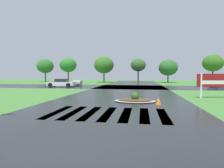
# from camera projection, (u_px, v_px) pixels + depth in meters

# --- Properties ---
(ground_plane) EXTENTS (120.00, 120.00, 0.10)m
(ground_plane) POSITION_uv_depth(u_px,v_px,m) (70.00, 160.00, 4.41)
(ground_plane) COLOR #478438
(asphalt_roadway) EXTENTS (10.13, 80.00, 0.01)m
(asphalt_roadway) POSITION_uv_depth(u_px,v_px,m) (120.00, 100.00, 14.27)
(asphalt_roadway) COLOR #232628
(asphalt_roadway) RESTS_ON ground
(asphalt_cross_road) EXTENTS (90.00, 9.11, 0.01)m
(asphalt_cross_road) POSITION_uv_depth(u_px,v_px,m) (131.00, 87.00, 28.13)
(asphalt_cross_road) COLOR #232628
(asphalt_cross_road) RESTS_ON ground
(crosswalk_stripes) EXTENTS (5.85, 3.46, 0.01)m
(crosswalk_stripes) POSITION_uv_depth(u_px,v_px,m) (108.00, 113.00, 9.33)
(crosswalk_stripes) COLOR white
(crosswalk_stripes) RESTS_ON ground
(estate_billboard) EXTENTS (3.07, 0.65, 2.05)m
(estate_billboard) POSITION_uv_depth(u_px,v_px,m) (216.00, 81.00, 15.18)
(estate_billboard) COLOR white
(estate_billboard) RESTS_ON ground
(median_island) EXTENTS (2.95, 2.02, 0.68)m
(median_island) POSITION_uv_depth(u_px,v_px,m) (135.00, 100.00, 13.36)
(median_island) COLOR #9E9B93
(median_island) RESTS_ON ground
(car_silver_hatch) EXTENTS (4.16, 2.10, 1.16)m
(car_silver_hatch) POSITION_uv_depth(u_px,v_px,m) (223.00, 83.00, 27.90)
(car_silver_hatch) COLOR navy
(car_silver_hatch) RESTS_ON ground
(car_blue_compact) EXTENTS (4.19, 2.34, 1.23)m
(car_blue_compact) POSITION_uv_depth(u_px,v_px,m) (61.00, 83.00, 28.55)
(car_blue_compact) COLOR silver
(car_blue_compact) RESTS_ON ground
(drainage_pipe_stack) EXTENTS (1.51, 1.17, 0.93)m
(drainage_pipe_stack) POSITION_uv_depth(u_px,v_px,m) (78.00, 83.00, 30.53)
(drainage_pipe_stack) COLOR #9E9B93
(drainage_pipe_stack) RESTS_ON ground
(traffic_cone) EXTENTS (0.36, 0.36, 0.50)m
(traffic_cone) POSITION_uv_depth(u_px,v_px,m) (158.00, 101.00, 12.05)
(traffic_cone) COLOR orange
(traffic_cone) RESTS_ON ground
(background_treeline) EXTENTS (42.77, 6.90, 5.96)m
(background_treeline) POSITION_uv_depth(u_px,v_px,m) (118.00, 65.00, 42.80)
(background_treeline) COLOR #4C3823
(background_treeline) RESTS_ON ground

